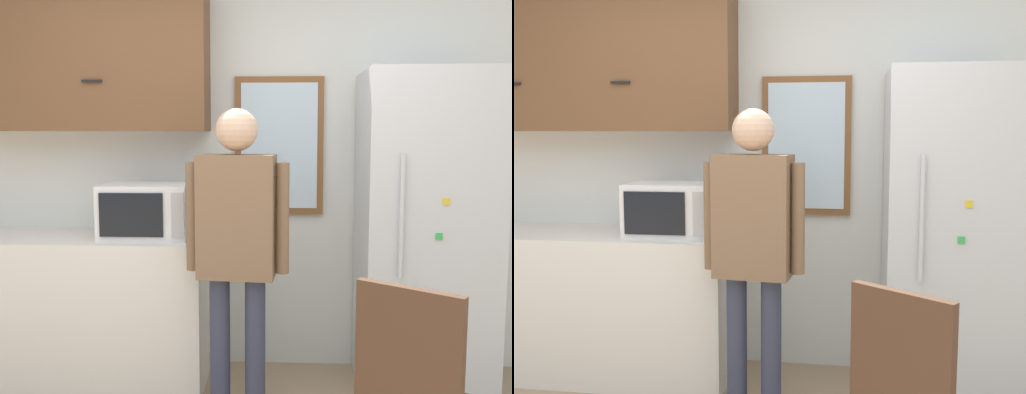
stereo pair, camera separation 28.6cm
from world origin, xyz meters
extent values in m
cube|color=silver|center=(0.00, 1.95, 1.35)|extent=(6.00, 0.06, 2.70)
cube|color=silver|center=(-1.18, 1.60, 0.46)|extent=(2.05, 0.62, 0.92)
cube|color=brown|center=(-1.18, 1.76, 1.98)|extent=(2.05, 0.32, 0.84)
cube|color=black|center=(-0.82, 1.58, 1.85)|extent=(0.12, 0.01, 0.01)
cube|color=white|center=(-0.50, 1.57, 1.08)|extent=(0.52, 0.37, 0.32)
cube|color=black|center=(-0.55, 1.38, 1.08)|extent=(0.37, 0.01, 0.25)
cube|color=#B2B2B2|center=(-0.28, 1.38, 1.08)|extent=(0.07, 0.01, 0.26)
cylinder|color=#33384C|center=(-0.02, 1.18, 0.39)|extent=(0.11, 0.11, 0.78)
cylinder|color=#33384C|center=(0.17, 1.16, 0.39)|extent=(0.11, 0.11, 0.78)
cube|color=brown|center=(0.07, 1.17, 1.11)|extent=(0.42, 0.26, 0.65)
sphere|color=#D8AD8C|center=(0.07, 1.17, 1.56)|extent=(0.22, 0.22, 0.22)
cylinder|color=brown|center=(-0.16, 1.19, 1.10)|extent=(0.07, 0.07, 0.58)
cylinder|color=brown|center=(0.31, 1.15, 1.10)|extent=(0.07, 0.07, 0.58)
cube|color=silver|center=(1.15, 1.59, 0.95)|extent=(0.75, 0.64, 1.90)
cylinder|color=silver|center=(0.95, 1.25, 1.10)|extent=(0.02, 0.02, 0.67)
cube|color=green|center=(1.15, 1.26, 0.99)|extent=(0.04, 0.01, 0.04)
cube|color=yellow|center=(1.19, 1.26, 1.18)|extent=(0.04, 0.01, 0.04)
cube|color=#472D1E|center=(0.77, 0.22, 0.73)|extent=(0.35, 0.28, 0.53)
cube|color=brown|center=(0.29, 1.91, 1.46)|extent=(0.57, 0.04, 0.88)
cube|color=silver|center=(0.29, 1.88, 1.46)|extent=(0.49, 0.01, 0.80)
camera|label=1|loc=(0.31, -1.79, 1.55)|focal=40.00mm
camera|label=2|loc=(0.59, -1.76, 1.55)|focal=40.00mm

